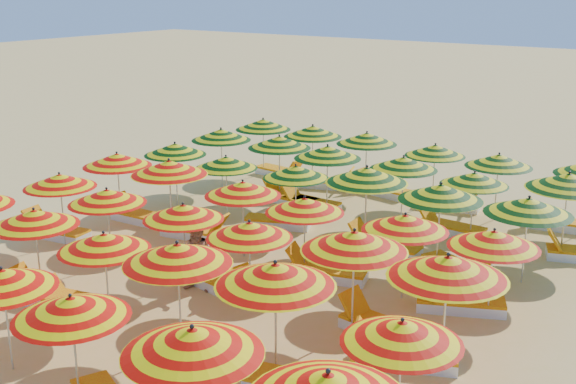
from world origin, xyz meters
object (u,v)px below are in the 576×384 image
Objects in this scene: umbrella_26 at (296,172)px; umbrella_11 at (402,332)px; umbrella_32 at (328,152)px; lounger_17 at (290,198)px; umbrella_2 at (2,279)px; umbrella_17 at (448,267)px; umbrella_15 at (249,230)px; umbrella_39 at (435,150)px; lounger_14 at (279,222)px; umbrella_28 at (441,192)px; umbrella_8 at (104,242)px; lounger_22 at (327,183)px; lounger_10 at (140,216)px; umbrella_19 at (169,168)px; lounger_6 at (56,231)px; umbrella_7 at (34,218)px; umbrella_14 at (183,212)px; lounger_9 at (403,356)px; lounger_15 at (383,246)px; umbrella_10 at (275,275)px; umbrella_20 at (243,189)px; umbrella_12 at (60,181)px; lounger_3 at (47,297)px; umbrella_24 at (175,149)px; umbrella_30 at (221,135)px; umbrella_16 at (354,241)px; umbrella_38 at (367,138)px; umbrella_9 at (177,254)px; lounger_4 at (81,309)px; umbrella_35 at (569,181)px; umbrella_25 at (226,162)px; lounger_11 at (196,232)px; umbrella_13 at (107,197)px; umbrella_27 at (367,175)px; lounger_18 at (309,203)px; umbrella_21 at (305,205)px; lounger_23 at (382,190)px; umbrella_31 at (279,142)px; umbrella_4 at (193,341)px; beachgoer_b at (198,258)px; lounger_12 at (325,272)px; lounger_13 at (458,303)px; lounger_21 at (280,172)px; lounger_8 at (383,328)px; umbrella_40 at (499,161)px; umbrella_33 at (404,163)px; umbrella_34 at (474,179)px; umbrella_37 at (313,131)px; lounger_25 at (559,224)px; umbrella_18 at (117,160)px; lounger_19 at (450,228)px.

umbrella_11 is at bearing -46.31° from umbrella_26.
umbrella_32 is 2.07m from lounger_17.
umbrella_17 is (5.86, 4.07, 0.21)m from umbrella_2.
umbrella_39 is at bearing 88.74° from umbrella_15.
umbrella_26 is 1.51m from lounger_14.
umbrella_8 is at bearing -123.15° from umbrella_28.
lounger_10 is at bearing -131.83° from lounger_22.
umbrella_19 reaches higher than umbrella_15.
umbrella_15 reaches higher than lounger_6.
umbrella_14 is at bearing 45.75° from umbrella_7.
lounger_9 is 1.04× the size of lounger_15.
umbrella_10 is 5.47m from umbrella_20.
lounger_3 is (2.48, -2.42, -1.46)m from umbrella_12.
umbrella_30 reaches higher than umbrella_24.
umbrella_38 is (-4.24, 8.17, -0.10)m from umbrella_16.
umbrella_9 reaches higher than lounger_4.
umbrella_19 is 1.10× the size of umbrella_35.
umbrella_25 is 2.13m from lounger_14.
umbrella_13 is at bearing -109.49° from lounger_11.
umbrella_20 is at bearing -1.95° from umbrella_19.
lounger_18 is at bearing 145.94° from umbrella_27.
umbrella_30 reaches higher than lounger_15.
umbrella_21 is at bearing -81.60° from lounger_22.
lounger_10 is (-3.87, 6.64, -1.47)m from umbrella_2.
umbrella_39 is at bearing -91.86° from lounger_9.
umbrella_15 is 8.67m from lounger_23.
umbrella_8 is at bearing -76.53° from umbrella_31.
beachgoer_b is (-3.64, 4.16, -1.02)m from umbrella_4.
umbrella_15 is 1.47× the size of beachgoer_b.
umbrella_32 is at bearing 94.92° from umbrella_26.
lounger_12 is at bearing 70.04° from umbrella_2.
umbrella_14 is 8.27m from lounger_22.
lounger_13 is 1.02× the size of lounger_21.
lounger_15 is (6.72, -2.10, -1.55)m from umbrella_30.
umbrella_13 is at bearing 10.99° from lounger_8.
umbrella_20 is 4.62m from umbrella_24.
umbrella_15 is at bearing -105.01° from umbrella_40.
umbrella_10 is 12.75m from lounger_21.
lounger_3 is at bearing -97.59° from umbrella_38.
umbrella_33 is 1.26× the size of umbrella_34.
umbrella_24 is at bearing -108.40° from lounger_6.
umbrella_37 is 7.81m from lounger_25.
umbrella_31 is 8.51m from lounger_13.
lounger_3 is (2.72, -4.47, -1.53)m from umbrella_18.
umbrella_2 is at bearing -112.54° from beachgoer_b.
umbrella_18 is 1.98m from umbrella_19.
umbrella_32 is 2.17m from umbrella_33.
umbrella_31 reaches higher than lounger_19.
lounger_19 is at bearing 5.11° from umbrella_32.
umbrella_10 is at bearing 2.26° from umbrella_8.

